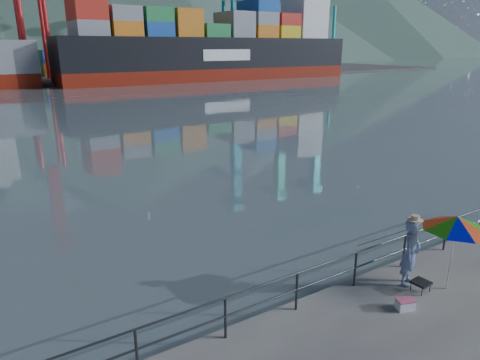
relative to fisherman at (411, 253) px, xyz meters
name	(u,v)px	position (x,y,z in m)	size (l,w,h in m)	color
far_dock	(59,76)	(7.69, 91.98, -0.92)	(200.00, 40.00, 0.40)	#514F4C
guardrail	(327,279)	(-2.31, 0.68, -0.40)	(22.00, 0.06, 1.03)	#2D3033
container_stacks	(164,60)	(31.52, 92.26, 1.87)	(58.00, 5.40, 7.80)	orange
fisherman	(411,253)	(0.00, 0.00, 0.00)	(0.67, 0.44, 1.85)	navy
beach_umbrella	(457,223)	(0.67, -0.73, 0.97)	(2.13, 2.13, 2.07)	white
folding_stool	(420,286)	(-0.02, -0.42, -0.78)	(0.46, 0.46, 0.28)	black
cooler_bag	(405,305)	(-1.05, -0.73, -0.81)	(0.41, 0.27, 0.24)	white
fishing_rod	(378,266)	(0.12, 1.07, -0.92)	(0.02, 0.02, 2.29)	black
container_ship	(222,47)	(34.26, 69.57, 4.92)	(58.66, 9.78, 18.10)	maroon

